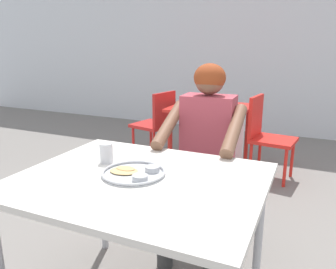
# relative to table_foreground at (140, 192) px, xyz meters

# --- Properties ---
(back_wall) EXTENTS (12.00, 0.12, 3.40)m
(back_wall) POSITION_rel_table_foreground_xyz_m (0.07, 4.08, 1.02)
(back_wall) COLOR silver
(back_wall) RESTS_ON ground
(table_foreground) EXTENTS (1.14, 0.92, 0.76)m
(table_foreground) POSITION_rel_table_foreground_xyz_m (0.00, 0.00, 0.00)
(table_foreground) COLOR silver
(table_foreground) RESTS_ON ground
(thali_tray) EXTENTS (0.31, 0.31, 0.03)m
(thali_tray) POSITION_rel_table_foreground_xyz_m (-0.04, 0.02, 0.08)
(thali_tray) COLOR #B7BABF
(thali_tray) RESTS_ON table_foreground
(drinking_cup) EXTENTS (0.07, 0.07, 0.10)m
(drinking_cup) POSITION_rel_table_foreground_xyz_m (-0.26, 0.11, 0.13)
(drinking_cup) COLOR silver
(drinking_cup) RESTS_ON table_foreground
(chair_foreground) EXTENTS (0.43, 0.44, 0.86)m
(chair_foreground) POSITION_rel_table_foreground_xyz_m (0.08, 0.92, -0.19)
(chair_foreground) COLOR silver
(chair_foreground) RESTS_ON ground
(diner_foreground) EXTENTS (0.51, 0.56, 1.24)m
(diner_foreground) POSITION_rel_table_foreground_xyz_m (0.09, 0.70, 0.05)
(diner_foreground) COLOR #3D3D3D
(diner_foreground) RESTS_ON ground
(table_background_red) EXTENTS (0.82, 0.77, 0.71)m
(table_background_red) POSITION_rel_table_foreground_xyz_m (-0.32, 2.19, -0.07)
(table_background_red) COLOR red
(table_background_red) RESTS_ON ground
(chair_red_left) EXTENTS (0.48, 0.49, 0.84)m
(chair_red_left) POSITION_rel_table_foreground_xyz_m (-0.96, 2.16, -0.19)
(chair_red_left) COLOR red
(chair_red_left) RESTS_ON ground
(chair_red_right) EXTENTS (0.48, 0.45, 0.86)m
(chair_red_right) POSITION_rel_table_foreground_xyz_m (0.28, 2.16, -0.20)
(chair_red_right) COLOR red
(chair_red_right) RESTS_ON ground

